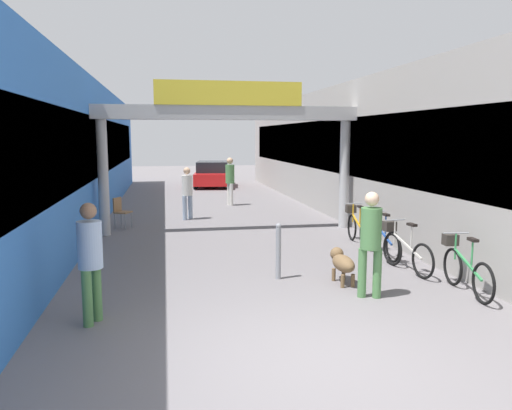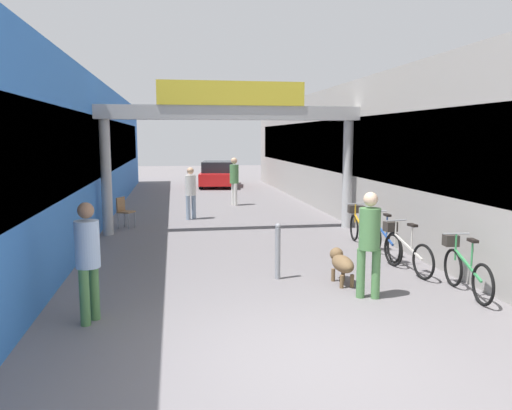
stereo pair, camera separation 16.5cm
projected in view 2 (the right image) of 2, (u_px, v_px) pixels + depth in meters
name	position (u px, v px, depth m)	size (l,w,h in m)	color
ground_plane	(311.00, 358.00, 5.96)	(80.00, 80.00, 0.00)	slate
storefront_left	(60.00, 153.00, 15.60)	(3.00, 26.00, 4.24)	blue
storefront_right	(368.00, 151.00, 17.24)	(3.00, 26.00, 4.24)	#9E9993
arcade_sign_gateway	(231.00, 126.00, 13.56)	(7.40, 0.47, 4.09)	#B2B2B2
pedestrian_with_dog	(369.00, 238.00, 8.05)	(0.44, 0.44, 1.75)	#4C7F47
pedestrian_companion	(88.00, 254.00, 6.98)	(0.45, 0.45, 1.73)	#4C7F47
pedestrian_carrying_crate	(191.00, 190.00, 15.83)	(0.48, 0.48, 1.66)	#8C9EB2
pedestrian_elderly_walking	(234.00, 178.00, 19.05)	(0.42, 0.42, 1.83)	silver
dog_on_leash	(341.00, 263.00, 8.96)	(0.34, 0.82, 0.60)	brown
bicycle_green_nearest	(464.00, 268.00, 8.39)	(0.46, 1.69, 0.98)	black
bicycle_silver_second	(405.00, 249.00, 9.78)	(0.46, 1.68, 0.98)	black
bicycle_blue_third	(382.00, 237.00, 11.01)	(0.46, 1.69, 0.98)	black
bicycle_orange_farthest	(359.00, 226.00, 12.24)	(0.46, 1.69, 0.98)	black
bollard_post_metal	(278.00, 251.00, 9.21)	(0.10, 0.10, 1.05)	gray
cafe_chair_wood_nearer	(124.00, 209.00, 14.40)	(0.54, 0.54, 0.89)	gray
parked_car_red	(218.00, 174.00, 26.38)	(2.29, 4.21, 1.33)	red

